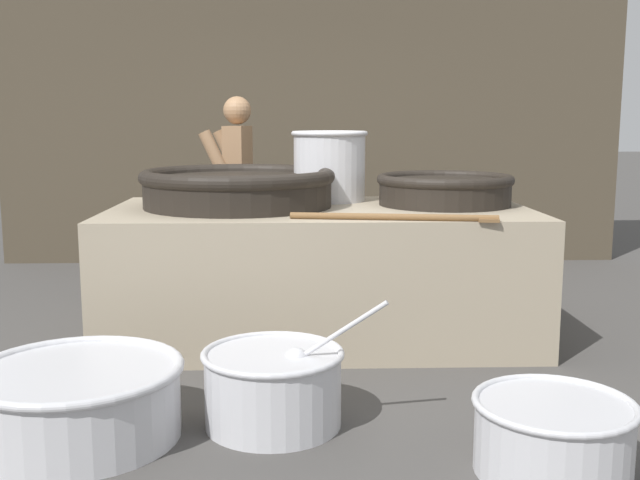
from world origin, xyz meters
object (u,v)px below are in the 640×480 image
object	(u,v)px
giant_wok_near	(238,186)
prep_bowl_vegetables	(273,384)
giant_wok_far	(445,188)
prep_bowl_extra	(78,398)
stock_pot	(329,165)
cook	(237,189)
prep_bowl_meat	(553,433)

from	to	relation	value
giant_wok_near	prep_bowl_vegetables	size ratio (longest dim) A/B	1.49
giant_wok_far	prep_bowl_extra	world-z (taller)	giant_wok_far
giant_wok_near	giant_wok_far	xyz separation A→B (m)	(1.45, 0.07, -0.02)
stock_pot	prep_bowl_vegetables	size ratio (longest dim) A/B	0.63
cook	prep_bowl_meat	bearing A→B (deg)	122.06
giant_wok_near	prep_bowl_vegetables	distance (m)	1.87
giant_wok_far	cook	world-z (taller)	cook
prep_bowl_meat	prep_bowl_extra	bearing A→B (deg)	168.75
stock_pot	prep_bowl_meat	distance (m)	2.88
stock_pot	giant_wok_near	bearing A→B (deg)	-149.94
giant_wok_far	stock_pot	bearing A→B (deg)	159.12
cook	prep_bowl_meat	world-z (taller)	cook
giant_wok_near	prep_bowl_extra	world-z (taller)	giant_wok_near
giant_wok_far	cook	distance (m)	1.91
stock_pot	prep_bowl_vegetables	bearing A→B (deg)	-100.16
cook	prep_bowl_vegetables	distance (m)	2.95
prep_bowl_extra	prep_bowl_meat	bearing A→B (deg)	-11.25
cook	prep_bowl_vegetables	size ratio (longest dim) A/B	1.86
cook	prep_bowl_meat	distance (m)	3.81
giant_wok_near	giant_wok_far	world-z (taller)	giant_wok_near
giant_wok_near	cook	size ratio (longest dim) A/B	0.80
stock_pot	prep_bowl_extra	world-z (taller)	stock_pot
prep_bowl_meat	stock_pot	bearing A→B (deg)	107.94
giant_wok_far	prep_bowl_vegetables	distance (m)	2.23
giant_wok_near	prep_bowl_meat	bearing A→B (deg)	-56.06
stock_pot	prep_bowl_extra	xyz separation A→B (m)	(-1.27, -2.15, -0.96)
prep_bowl_meat	prep_bowl_extra	world-z (taller)	prep_bowl_extra
stock_pot	prep_bowl_meat	world-z (taller)	stock_pot
giant_wok_near	stock_pot	bearing A→B (deg)	30.06
giant_wok_near	cook	bearing A→B (deg)	94.68
prep_bowl_vegetables	prep_bowl_extra	world-z (taller)	prep_bowl_vegetables
prep_bowl_meat	giant_wok_far	bearing A→B (deg)	90.84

